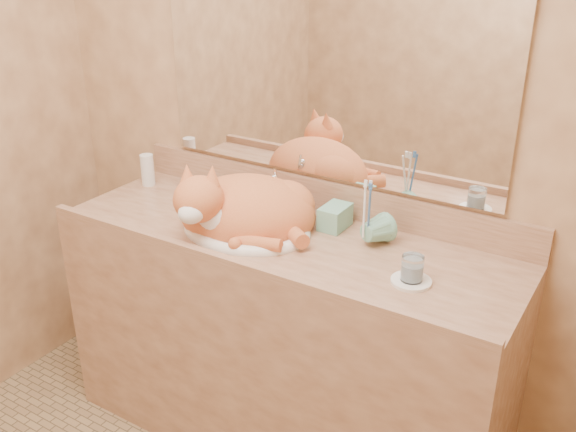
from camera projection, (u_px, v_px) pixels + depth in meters
The scene contains 12 objects.
wall_back at pixel (325, 103), 2.20m from camera, with size 2.40×0.02×2.50m, color #926642.
vanity_counter at pixel (283, 342), 2.33m from camera, with size 1.60×0.55×0.85m, color brown, non-canonical shape.
mirror at pixel (324, 62), 2.14m from camera, with size 1.30×0.02×0.80m, color white.
sink_basin at pixel (246, 211), 2.17m from camera, with size 0.45×0.38×0.14m, color white, non-canonical shape.
faucet at pixel (274, 193), 2.31m from camera, with size 0.04×0.11×0.16m, color white, non-canonical shape.
cat at pixel (242, 207), 2.17m from camera, with size 0.47×0.39×0.26m, color #C45A2D, non-canonical shape.
soap_dispenser at pixel (327, 210), 2.14m from camera, with size 0.08×0.08×0.18m, color #71B599.
toothbrush_cup at pixel (366, 234), 2.07m from camera, with size 0.10×0.10×0.09m, color #71B599.
toothbrushes at pixel (367, 209), 2.03m from camera, with size 0.04×0.04×0.23m, color white, non-canonical shape.
saucer at pixel (411, 281), 1.87m from camera, with size 0.12×0.12×0.01m, color white.
water_glass at pixel (412, 268), 1.86m from camera, with size 0.06×0.06×0.08m, color white.
lotion_bottle at pixel (148, 170), 2.57m from camera, with size 0.05×0.05×0.13m, color white.
Camera 1 is at (1.04, -0.91, 1.80)m, focal length 40.00 mm.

